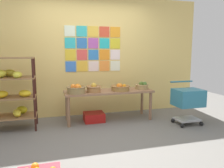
{
  "coord_description": "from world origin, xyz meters",
  "views": [
    {
      "loc": [
        -0.87,
        -3.28,
        1.41
      ],
      "look_at": [
        0.22,
        0.57,
        0.82
      ],
      "focal_mm": 35.07,
      "sensor_mm": 36.0,
      "label": 1
    }
  ],
  "objects_px": {
    "fruit_basket_back_left": "(94,88)",
    "shopping_cart": "(188,99)",
    "display_table": "(109,94)",
    "fruit_basket_right": "(142,86)",
    "fruit_basket_back_right": "(76,89)",
    "produce_crate_under_table": "(94,117)",
    "banana_shelf_unit": "(3,88)",
    "fruit_basket_centre": "(120,87)"
  },
  "relations": [
    {
      "from": "shopping_cart",
      "to": "fruit_basket_back_right",
      "type": "bearing_deg",
      "value": 158.91
    },
    {
      "from": "fruit_basket_back_left",
      "to": "fruit_basket_back_right",
      "type": "bearing_deg",
      "value": -172.76
    },
    {
      "from": "fruit_basket_centre",
      "to": "fruit_basket_back_left",
      "type": "distance_m",
      "value": 0.55
    },
    {
      "from": "fruit_basket_back_left",
      "to": "fruit_basket_back_right",
      "type": "height_order",
      "value": "same"
    },
    {
      "from": "fruit_basket_right",
      "to": "banana_shelf_unit",
      "type": "bearing_deg",
      "value": -178.48
    },
    {
      "from": "fruit_basket_centre",
      "to": "fruit_basket_back_right",
      "type": "bearing_deg",
      "value": -176.66
    },
    {
      "from": "produce_crate_under_table",
      "to": "shopping_cart",
      "type": "bearing_deg",
      "value": -20.9
    },
    {
      "from": "fruit_basket_centre",
      "to": "shopping_cart",
      "type": "distance_m",
      "value": 1.34
    },
    {
      "from": "fruit_basket_centre",
      "to": "fruit_basket_right",
      "type": "height_order",
      "value": "fruit_basket_right"
    },
    {
      "from": "fruit_basket_right",
      "to": "produce_crate_under_table",
      "type": "xyz_separation_m",
      "value": [
        -1.04,
        -0.0,
        -0.6
      ]
    },
    {
      "from": "banana_shelf_unit",
      "to": "shopping_cart",
      "type": "xyz_separation_m",
      "value": [
        3.36,
        -0.59,
        -0.29
      ]
    },
    {
      "from": "fruit_basket_back_right",
      "to": "display_table",
      "type": "bearing_deg",
      "value": 10.31
    },
    {
      "from": "display_table",
      "to": "produce_crate_under_table",
      "type": "xyz_separation_m",
      "value": [
        -0.32,
        -0.01,
        -0.46
      ]
    },
    {
      "from": "banana_shelf_unit",
      "to": "fruit_basket_centre",
      "type": "relative_size",
      "value": 3.71
    },
    {
      "from": "fruit_basket_right",
      "to": "fruit_basket_back_left",
      "type": "bearing_deg",
      "value": -176.34
    },
    {
      "from": "display_table",
      "to": "fruit_basket_centre",
      "type": "xyz_separation_m",
      "value": [
        0.22,
        -0.07,
        0.14
      ]
    },
    {
      "from": "banana_shelf_unit",
      "to": "fruit_basket_back_left",
      "type": "distance_m",
      "value": 1.62
    },
    {
      "from": "display_table",
      "to": "fruit_basket_back_right",
      "type": "distance_m",
      "value": 0.7
    },
    {
      "from": "fruit_basket_back_left",
      "to": "shopping_cart",
      "type": "xyz_separation_m",
      "value": [
        1.73,
        -0.59,
        -0.21
      ]
    },
    {
      "from": "fruit_basket_back_left",
      "to": "produce_crate_under_table",
      "type": "relative_size",
      "value": 0.73
    },
    {
      "from": "banana_shelf_unit",
      "to": "shopping_cart",
      "type": "relative_size",
      "value": 1.73
    },
    {
      "from": "produce_crate_under_table",
      "to": "fruit_basket_centre",
      "type": "bearing_deg",
      "value": -6.25
    },
    {
      "from": "produce_crate_under_table",
      "to": "shopping_cart",
      "type": "xyz_separation_m",
      "value": [
        1.73,
        -0.66,
        0.4
      ]
    },
    {
      "from": "fruit_basket_back_left",
      "to": "fruit_basket_back_right",
      "type": "relative_size",
      "value": 0.83
    },
    {
      "from": "banana_shelf_unit",
      "to": "produce_crate_under_table",
      "type": "height_order",
      "value": "banana_shelf_unit"
    },
    {
      "from": "fruit_basket_right",
      "to": "fruit_basket_back_right",
      "type": "relative_size",
      "value": 0.81
    },
    {
      "from": "fruit_basket_centre",
      "to": "produce_crate_under_table",
      "type": "xyz_separation_m",
      "value": [
        -0.54,
        0.06,
        -0.6
      ]
    },
    {
      "from": "fruit_basket_right",
      "to": "fruit_basket_back_left",
      "type": "height_order",
      "value": "fruit_basket_back_left"
    },
    {
      "from": "fruit_basket_back_left",
      "to": "produce_crate_under_table",
      "type": "height_order",
      "value": "fruit_basket_back_left"
    },
    {
      "from": "fruit_basket_back_left",
      "to": "shopping_cart",
      "type": "distance_m",
      "value": 1.84
    },
    {
      "from": "produce_crate_under_table",
      "to": "shopping_cart",
      "type": "relative_size",
      "value": 0.49
    },
    {
      "from": "fruit_basket_right",
      "to": "fruit_basket_centre",
      "type": "bearing_deg",
      "value": -173.27
    },
    {
      "from": "fruit_basket_right",
      "to": "produce_crate_under_table",
      "type": "height_order",
      "value": "fruit_basket_right"
    },
    {
      "from": "fruit_basket_centre",
      "to": "fruit_basket_back_left",
      "type": "relative_size",
      "value": 1.3
    },
    {
      "from": "banana_shelf_unit",
      "to": "shopping_cart",
      "type": "height_order",
      "value": "banana_shelf_unit"
    },
    {
      "from": "produce_crate_under_table",
      "to": "fruit_basket_back_right",
      "type": "bearing_deg",
      "value": -162.78
    },
    {
      "from": "fruit_basket_back_right",
      "to": "produce_crate_under_table",
      "type": "relative_size",
      "value": 0.89
    },
    {
      "from": "fruit_basket_right",
      "to": "fruit_basket_back_right",
      "type": "distance_m",
      "value": 1.4
    },
    {
      "from": "display_table",
      "to": "shopping_cart",
      "type": "distance_m",
      "value": 1.56
    },
    {
      "from": "display_table",
      "to": "fruit_basket_centre",
      "type": "bearing_deg",
      "value": -17.57
    },
    {
      "from": "display_table",
      "to": "fruit_basket_right",
      "type": "distance_m",
      "value": 0.74
    },
    {
      "from": "fruit_basket_right",
      "to": "produce_crate_under_table",
      "type": "relative_size",
      "value": 0.72
    }
  ]
}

